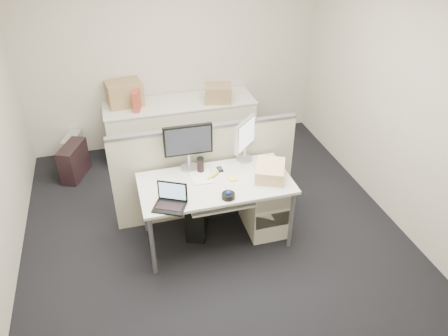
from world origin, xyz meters
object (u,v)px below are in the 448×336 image
object	(u,v)px
desk_phone	(270,166)
laptop	(169,198)
monitor_main	(188,147)
desk	(216,187)

from	to	relation	value
desk_phone	laptop	bearing A→B (deg)	-147.77
monitor_main	desk_phone	size ratio (longest dim) A/B	2.37
monitor_main	laptop	size ratio (longest dim) A/B	1.75
monitor_main	desk_phone	distance (m)	0.86
desk	laptop	size ratio (longest dim) A/B	5.32
laptop	desk_phone	bearing A→B (deg)	45.12
laptop	monitor_main	bearing A→B (deg)	90.00
laptop	desk_phone	distance (m)	1.16
monitor_main	desk_phone	bearing A→B (deg)	-15.53
monitor_main	desk_phone	xyz separation A→B (m)	(0.80, -0.24, -0.21)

